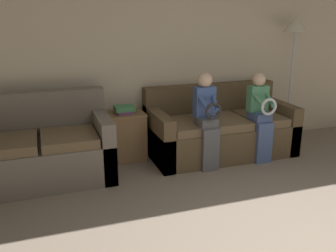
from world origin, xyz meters
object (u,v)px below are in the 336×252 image
Objects in this scene: book_stack at (124,109)px; floor_lamp at (295,35)px; side_shelf at (125,135)px; child_right_seated at (261,113)px; couch_side at (40,151)px; couch_main at (219,130)px; child_left_seated at (207,115)px.

book_stack is 2.73m from floor_lamp.
book_stack is at bearing 165.91° from side_shelf.
child_right_seated is at bearing -20.30° from book_stack.
child_right_seated reaches higher than couch_side.
floor_lamp reaches higher than couch_side.
couch_side is 3.88m from floor_lamp.
couch_main is at bearing 2.28° from couch_side.
floor_lamp is at bearing 33.60° from child_right_seated.
child_right_seated is at bearing -146.40° from floor_lamp.
side_shelf is 2.86m from floor_lamp.
child_right_seated is at bearing -20.31° from side_shelf.
child_right_seated is at bearing -6.40° from couch_side.
child_left_seated is 1.11m from book_stack.
child_right_seated is at bearing -0.48° from child_left_seated.
couch_main is 1.70× the size of child_right_seated.
book_stack is at bearing 159.70° from child_right_seated.
floor_lamp is (1.26, 0.17, 1.27)m from couch_main.
floor_lamp is at bearing -0.99° from side_shelf.
child_right_seated is (0.78, -0.01, -0.03)m from child_left_seated.
child_right_seated is 4.57× the size of book_stack.
child_right_seated is (0.39, -0.41, 0.33)m from couch_main.
floor_lamp is at bearing 19.18° from child_left_seated.
side_shelf is at bearing 145.84° from child_left_seated.
couch_main is at bearing -9.47° from book_stack.
book_stack is (-0.00, 0.00, 0.36)m from side_shelf.
couch_side is (-2.40, -0.10, 0.03)m from couch_main.
child_right_seated is (2.79, -0.31, 0.30)m from couch_side.
couch_main reaches higher than side_shelf.
couch_side is 1.15m from side_shelf.
couch_side is 6.42× the size of book_stack.
child_left_seated reaches higher than side_shelf.
child_left_seated is at bearing -34.07° from book_stack.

